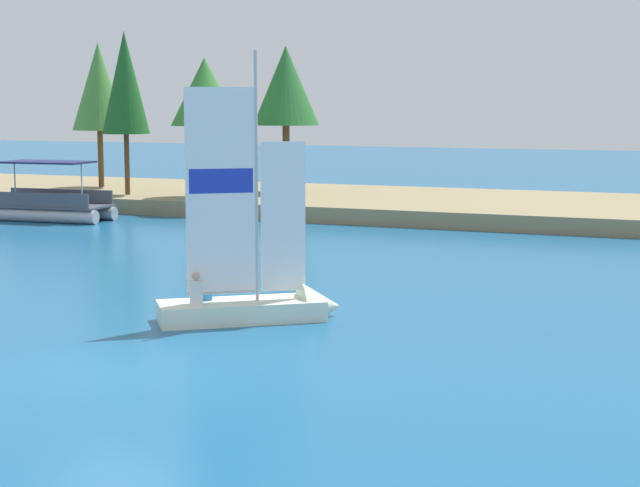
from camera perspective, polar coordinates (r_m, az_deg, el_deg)
The scene contains 9 objects.
ground_plane at distance 20.61m, azimuth -11.20°, elevation -6.87°, with size 200.00×200.00×0.00m, color #195684.
shore_bank at distance 48.43m, azimuth 8.91°, elevation 1.98°, with size 80.00×12.12×0.71m, color #897A56.
shoreline_tree_left at distance 56.12m, azimuth -12.07°, elevation 8.41°, with size 2.83×2.83×7.56m.
shoreline_tree_midleft at distance 51.17m, azimuth -10.67°, elevation 8.67°, with size 2.29×2.29×7.85m.
shoreline_tree_centre at distance 49.29m, azimuth -6.36°, elevation 8.26°, with size 3.22×3.22×6.54m.
shoreline_tree_midright at distance 51.68m, azimuth -1.89°, elevation 8.64°, with size 3.27×3.27×7.22m.
wooden_dock at distance 49.79m, azimuth -15.37°, elevation 1.82°, with size 1.50×4.24×0.49m, color brown.
sailboat at distance 24.81m, azimuth -2.94°, elevation -3.05°, with size 4.30×3.69×6.73m.
pontoon_boat at distance 47.28m, azimuth -14.69°, elevation 2.03°, with size 5.78×2.65×2.60m.
Camera 1 is at (11.08, -16.60, 5.15)m, focal length 58.20 mm.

